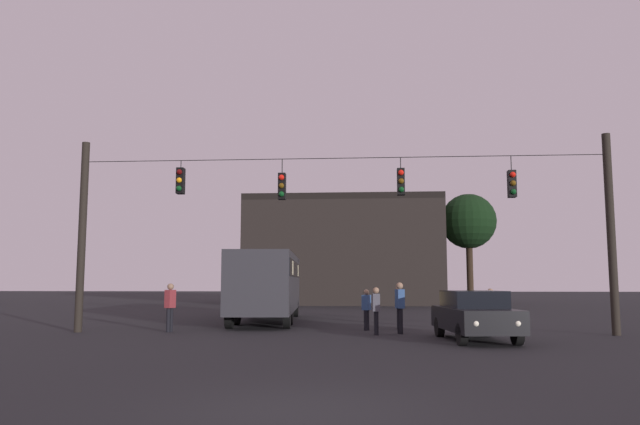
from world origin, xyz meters
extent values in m
plane|color=black|center=(0.00, 24.50, 0.00)|extent=(168.00, 168.00, 0.00)
cylinder|color=black|center=(-9.34, 12.83, 3.46)|extent=(0.28, 0.28, 6.92)
cylinder|color=black|center=(9.34, 12.83, 3.46)|extent=(0.28, 0.28, 6.92)
cylinder|color=black|center=(0.00, 12.83, 6.20)|extent=(18.69, 0.02, 0.02)
cylinder|color=black|center=(-5.74, 12.83, 6.05)|extent=(0.03, 0.03, 0.27)
cube|color=black|center=(-5.74, 12.83, 5.44)|extent=(0.26, 0.32, 0.95)
sphere|color=#510A0A|center=(-5.74, 12.65, 5.74)|extent=(0.20, 0.20, 0.20)
sphere|color=orange|center=(-5.74, 12.65, 5.44)|extent=(0.20, 0.20, 0.20)
sphere|color=#0C4219|center=(-5.74, 12.65, 5.14)|extent=(0.20, 0.20, 0.20)
cylinder|color=black|center=(-2.02, 12.83, 5.93)|extent=(0.03, 0.03, 0.51)
cube|color=black|center=(-2.02, 12.83, 5.19)|extent=(0.26, 0.32, 0.95)
sphere|color=red|center=(-2.02, 12.65, 5.49)|extent=(0.20, 0.20, 0.20)
sphere|color=#5B3D0C|center=(-2.02, 12.65, 5.19)|extent=(0.20, 0.20, 0.20)
sphere|color=#0C4219|center=(-2.02, 12.65, 4.89)|extent=(0.20, 0.20, 0.20)
cylinder|color=black|center=(2.22, 12.83, 5.98)|extent=(0.03, 0.03, 0.40)
cube|color=black|center=(2.22, 12.83, 5.31)|extent=(0.26, 0.32, 0.95)
sphere|color=red|center=(2.22, 12.65, 5.61)|extent=(0.20, 0.20, 0.20)
sphere|color=#5B3D0C|center=(2.22, 12.65, 5.31)|extent=(0.20, 0.20, 0.20)
sphere|color=#0C4219|center=(2.22, 12.65, 5.01)|extent=(0.20, 0.20, 0.20)
cylinder|color=black|center=(6.07, 12.83, 5.92)|extent=(0.03, 0.03, 0.52)
cube|color=black|center=(6.07, 12.83, 5.19)|extent=(0.26, 0.32, 0.95)
sphere|color=red|center=(6.07, 12.65, 5.49)|extent=(0.20, 0.20, 0.20)
sphere|color=#5B3D0C|center=(6.07, 12.65, 5.19)|extent=(0.20, 0.20, 0.20)
sphere|color=#0C4219|center=(6.07, 12.65, 4.89)|extent=(0.20, 0.20, 0.20)
cube|color=#2D2D33|center=(-3.50, 19.15, 1.75)|extent=(3.27, 11.15, 2.50)
cube|color=black|center=(-3.50, 19.15, 2.36)|extent=(3.27, 10.49, 0.70)
cylinder|color=black|center=(-4.89, 23.02, 0.50)|extent=(0.35, 1.02, 1.00)
cylinder|color=black|center=(-2.67, 23.18, 0.50)|extent=(0.35, 1.02, 1.00)
cylinder|color=black|center=(-4.45, 16.88, 0.50)|extent=(0.35, 1.02, 1.00)
cylinder|color=black|center=(-2.23, 17.03, 0.50)|extent=(0.35, 1.02, 1.00)
cylinder|color=black|center=(-4.31, 14.90, 0.50)|extent=(0.35, 1.02, 1.00)
cylinder|color=black|center=(-2.09, 15.06, 0.50)|extent=(0.35, 1.02, 1.00)
cube|color=beige|center=(-3.73, 22.44, 2.36)|extent=(2.61, 0.98, 0.56)
cube|color=beige|center=(-3.30, 16.41, 2.36)|extent=(2.61, 0.98, 0.56)
cube|color=black|center=(4.28, 10.58, 0.66)|extent=(2.22, 4.46, 0.68)
cube|color=black|center=(4.27, 10.73, 1.26)|extent=(1.81, 2.47, 0.52)
cylinder|color=black|center=(5.21, 9.25, 0.32)|extent=(0.28, 0.66, 0.64)
cylinder|color=black|center=(3.64, 9.09, 0.32)|extent=(0.28, 0.66, 0.64)
cylinder|color=black|center=(4.93, 12.07, 0.32)|extent=(0.28, 0.66, 0.64)
cylinder|color=black|center=(3.35, 11.92, 0.32)|extent=(0.28, 0.66, 0.64)
sphere|color=white|center=(5.07, 8.55, 0.66)|extent=(0.18, 0.18, 0.18)
sphere|color=white|center=(3.92, 8.44, 0.66)|extent=(0.18, 0.18, 0.18)
cylinder|color=black|center=(2.24, 15.29, 0.41)|extent=(0.14, 0.14, 0.82)
cylinder|color=black|center=(2.20, 15.13, 0.41)|extent=(0.14, 0.14, 0.82)
cube|color=#997F4C|center=(2.22, 15.21, 1.12)|extent=(0.32, 0.41, 0.61)
sphere|color=#8C6B51|center=(2.22, 15.21, 1.54)|extent=(0.22, 0.22, 0.22)
cylinder|color=black|center=(5.45, 14.06, 0.38)|extent=(0.14, 0.14, 0.77)
cylinder|color=black|center=(5.45, 13.90, 0.38)|extent=(0.14, 0.14, 0.77)
cube|color=#4C4C56|center=(5.45, 13.98, 1.06)|extent=(0.24, 0.36, 0.58)
sphere|color=#8C6B51|center=(5.45, 13.98, 1.45)|extent=(0.21, 0.21, 0.21)
cylinder|color=black|center=(1.29, 12.53, 0.40)|extent=(0.14, 0.14, 0.79)
cylinder|color=black|center=(1.30, 12.37, 0.40)|extent=(0.14, 0.14, 0.79)
cube|color=#4C4C56|center=(1.30, 12.45, 1.09)|extent=(0.26, 0.38, 0.60)
sphere|color=#8C6B51|center=(1.30, 12.45, 1.50)|extent=(0.22, 0.22, 0.22)
cylinder|color=black|center=(0.94, 14.35, 0.37)|extent=(0.14, 0.14, 0.75)
cylinder|color=black|center=(1.00, 14.50, 0.37)|extent=(0.14, 0.14, 0.75)
cube|color=#2D4C7F|center=(0.97, 14.43, 1.02)|extent=(0.36, 0.42, 0.56)
sphere|color=#8C6B51|center=(0.97, 14.43, 1.41)|extent=(0.20, 0.20, 0.20)
cylinder|color=black|center=(-6.13, 13.07, 0.43)|extent=(0.14, 0.14, 0.86)
cylinder|color=black|center=(-6.07, 13.22, 0.43)|extent=(0.14, 0.14, 0.86)
cube|color=maroon|center=(-6.10, 13.15, 1.18)|extent=(0.35, 0.42, 0.64)
sphere|color=#8C6B51|center=(-6.10, 13.15, 1.62)|extent=(0.23, 0.23, 0.23)
cylinder|color=black|center=(2.11, 13.02, 0.44)|extent=(0.14, 0.14, 0.88)
cylinder|color=black|center=(2.15, 12.87, 0.44)|extent=(0.14, 0.14, 0.88)
cube|color=#2D4C7F|center=(2.13, 12.94, 1.21)|extent=(0.33, 0.41, 0.66)
sphere|color=#8C6B51|center=(2.13, 12.94, 1.65)|extent=(0.24, 0.24, 0.24)
cube|color=black|center=(-0.74, 43.63, 4.04)|extent=(15.54, 12.69, 8.07)
cube|color=black|center=(-0.74, 43.63, 8.32)|extent=(15.54, 12.69, 0.50)
cylinder|color=#2D2116|center=(9.48, 41.95, 2.59)|extent=(0.53, 0.53, 5.17)
sphere|color=black|center=(9.48, 41.95, 6.75)|extent=(4.49, 4.49, 4.49)
camera|label=1|loc=(0.91, -8.66, 1.79)|focal=34.31mm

